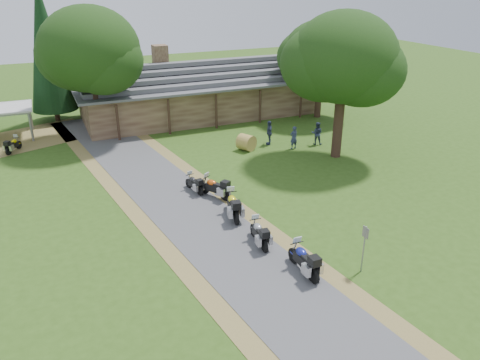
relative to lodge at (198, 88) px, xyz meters
name	(u,v)px	position (x,y,z in m)	size (l,w,h in m)	color
ground	(249,267)	(-6.00, -24.00, -2.45)	(120.00, 120.00, 0.00)	#304F16
driveway	(207,228)	(-6.50, -20.00, -2.45)	(46.00, 46.00, 0.00)	#4C4C4E
lodge	(198,88)	(0.00, 0.00, 0.00)	(21.40, 9.40, 4.90)	brown
motorcycle_row_a	(304,258)	(-4.04, -25.28, -1.75)	(2.05, 0.67, 1.40)	navy
motorcycle_row_b	(259,232)	(-4.76, -22.44, -1.81)	(1.87, 0.61, 1.28)	#929399
motorcycle_row_c	(233,204)	(-4.82, -19.45, -1.72)	(2.12, 0.69, 1.45)	yellow
motorcycle_row_d	(215,186)	(-4.86, -16.84, -1.77)	(1.98, 0.65, 1.36)	#E35A14
motorcycle_row_e	(194,183)	(-5.69, -15.65, -1.88)	(1.66, 0.54, 1.13)	black
motorcycle_carport_a	(13,144)	(-15.44, -3.99, -1.88)	(1.67, 0.54, 1.14)	#EBD900
person_a	(294,136)	(3.34, -11.47, -1.46)	(0.56, 0.41, 1.99)	#2F3754
person_b	(317,131)	(5.41, -11.33, -1.44)	(0.57, 0.41, 2.01)	#2F3754
person_c	(269,131)	(2.14, -9.91, -1.37)	(0.61, 0.44, 2.15)	#2F3754
hay_bale	(246,142)	(0.05, -10.37, -1.87)	(1.16, 1.16, 1.06)	olive
sign_post	(364,249)	(-1.71, -26.23, -1.35)	(0.39, 0.07, 2.19)	gray
oak_lodge_left	(92,68)	(-9.29, -3.47, 3.03)	(7.28, 7.28, 10.95)	black
oak_lodge_right	(321,66)	(9.50, -4.99, 2.04)	(6.62, 6.62, 8.98)	black
oak_driveway	(342,78)	(5.29, -14.04, 3.05)	(7.01, 7.01, 11.00)	black
cedar_near	(47,52)	(-11.96, 3.18, 3.37)	(3.78, 3.78, 11.63)	black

